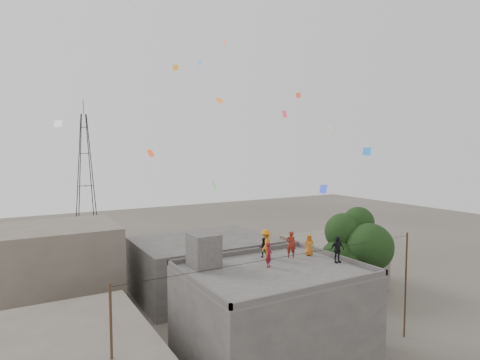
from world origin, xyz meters
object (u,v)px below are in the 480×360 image
(transmission_tower, at_px, (85,179))
(person_dark_adult, at_px, (337,250))
(stair_head_box, at_px, (204,250))
(tree, at_px, (357,252))
(person_red_adult, at_px, (291,244))

(transmission_tower, height_order, person_dark_adult, transmission_tower)
(stair_head_box, relative_size, tree, 0.22)
(tree, bearing_deg, stair_head_box, 169.26)
(stair_head_box, bearing_deg, person_red_adult, -8.69)
(transmission_tower, distance_m, person_dark_adult, 41.60)
(person_dark_adult, bearing_deg, transmission_tower, 112.02)
(person_red_adult, bearing_deg, transmission_tower, -51.44)
(person_red_adult, bearing_deg, tree, -164.40)
(tree, bearing_deg, person_red_adult, 166.81)
(stair_head_box, distance_m, tree, 10.80)
(tree, relative_size, transmission_tower, 0.45)
(person_dark_adult, bearing_deg, person_red_adult, 136.40)
(transmission_tower, relative_size, person_red_adult, 11.60)
(person_red_adult, relative_size, person_dark_adult, 1.05)
(stair_head_box, xyz_separation_m, person_red_adult, (5.79, -0.88, -0.14))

